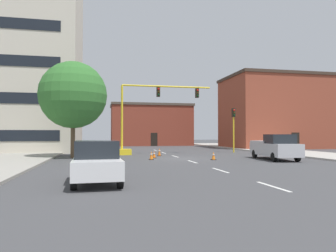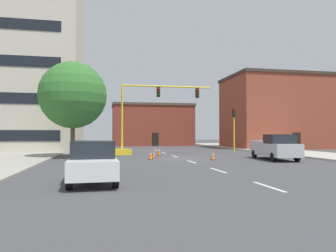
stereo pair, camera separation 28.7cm
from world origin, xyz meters
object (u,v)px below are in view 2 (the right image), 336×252
Objects in this scene: tree_left_near at (73,95)px; sedan_white_near_left at (93,161)px; traffic_cone_roadside_c at (154,155)px; traffic_cone_roadside_a at (159,152)px; pickup_truck_silver at (275,147)px; traffic_signal_gantry at (135,131)px; traffic_cone_roadside_d at (151,155)px; traffic_cone_roadside_b at (213,156)px; traffic_light_pole_right at (234,120)px.

sedan_white_near_left is (2.18, -13.96, -4.38)m from tree_left_near.
sedan_white_near_left is 7.69× the size of traffic_cone_roadside_c.
sedan_white_near_left is 6.04× the size of traffic_cone_roadside_a.
traffic_signal_gantry is at bearing 140.88° from pickup_truck_silver.
tree_left_near is 8.43m from traffic_cone_roadside_d.
traffic_cone_roadside_a is 4.23m from traffic_cone_roadside_d.
tree_left_near is at bearing 162.54° from pickup_truck_silver.
traffic_cone_roadside_b is (5.32, -7.40, -1.97)m from traffic_signal_gantry.
traffic_signal_gantry is 7.11m from tree_left_near.
traffic_cone_roadside_d is (-10.21, -7.56, -3.19)m from traffic_light_pole_right.
pickup_truck_silver is at bearing -36.32° from traffic_cone_roadside_a.
pickup_truck_silver is at bearing -94.35° from traffic_light_pole_right.
traffic_cone_roadside_c is (-8.99, 3.63, -0.68)m from pickup_truck_silver.
sedan_white_near_left reaches higher than traffic_cone_roadside_a.
traffic_cone_roadside_c is (-4.22, 2.82, -0.02)m from traffic_cone_roadside_b.
traffic_cone_roadside_a is at bearing 70.37° from sedan_white_near_left.
traffic_signal_gantry is 2.04× the size of traffic_light_pole_right.
traffic_signal_gantry reaches higher than pickup_truck_silver.
traffic_signal_gantry is at bearing 125.71° from traffic_cone_roadside_b.
traffic_cone_roadside_a is at bearing 122.96° from traffic_cone_roadside_b.
pickup_truck_silver is (-0.72, -9.53, -2.55)m from traffic_light_pole_right.
traffic_signal_gantry is at bearing 78.91° from sedan_white_near_left.
tree_left_near is (-5.56, -3.29, 2.98)m from traffic_signal_gantry.
traffic_cone_roadside_b is 1.08× the size of traffic_cone_roadside_c.
traffic_cone_roadside_c is at bearing 146.24° from traffic_cone_roadside_b.
traffic_cone_roadside_c is 0.86× the size of traffic_cone_roadside_d.
traffic_cone_roadside_b is (3.34, -5.16, -0.06)m from traffic_cone_roadside_a.
traffic_signal_gantry is 12.96× the size of traffic_cone_roadside_a.
traffic_signal_gantry is 2.15× the size of sedan_white_near_left.
traffic_signal_gantry reaches higher than traffic_light_pole_right.
traffic_cone_roadside_d is (0.61, -6.24, -1.95)m from traffic_signal_gantry.
pickup_truck_silver is at bearing -11.73° from traffic_cone_roadside_d.
tree_left_near is at bearing -149.41° from traffic_signal_gantry.
traffic_cone_roadside_a reaches higher than traffic_cone_roadside_d.
traffic_light_pole_right is 0.86× the size of pickup_truck_silver.
traffic_light_pole_right is 10.05m from traffic_cone_roadside_a.
traffic_cone_roadside_a reaches higher than traffic_cone_roadside_b.
pickup_truck_silver is 16.22m from sedan_white_near_left.
traffic_cone_roadside_b is at bearing -33.76° from traffic_cone_roadside_c.
traffic_signal_gantry is 5.11m from traffic_cone_roadside_c.
tree_left_near is at bearing -172.09° from traffic_cone_roadside_a.
traffic_light_pole_right reaches higher than traffic_cone_roadside_b.
traffic_cone_roadside_a is at bearing 71.21° from traffic_cone_roadside_d.
tree_left_near is 10.68× the size of traffic_cone_roadside_a.
traffic_cone_roadside_c is at bearing 158.01° from pickup_truck_silver.
traffic_signal_gantry is at bearing 131.36° from traffic_cone_roadside_a.
traffic_cone_roadside_d is at bearing -106.37° from traffic_cone_roadside_c.
traffic_cone_roadside_c is at bearing -76.49° from traffic_signal_gantry.
traffic_cone_roadside_d is at bearing -25.59° from tree_left_near.
traffic_light_pole_right is 17.10m from tree_left_near.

